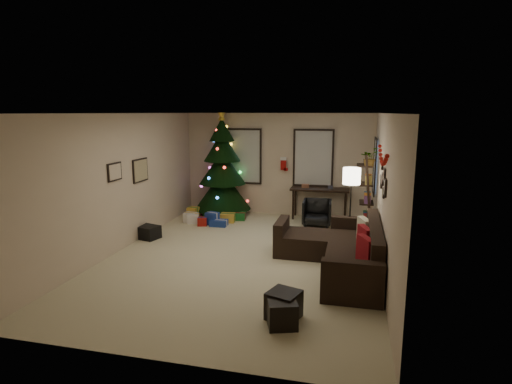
% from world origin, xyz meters
% --- Properties ---
extents(floor, '(7.00, 7.00, 0.00)m').
position_xyz_m(floor, '(0.00, 0.00, 0.00)').
color(floor, beige).
rests_on(floor, ground).
extents(ceiling, '(7.00, 7.00, 0.00)m').
position_xyz_m(ceiling, '(0.00, 0.00, 2.70)').
color(ceiling, white).
rests_on(ceiling, floor).
extents(wall_back, '(5.00, 0.00, 5.00)m').
position_xyz_m(wall_back, '(0.00, 3.50, 1.35)').
color(wall_back, beige).
rests_on(wall_back, floor).
extents(wall_front, '(5.00, 0.00, 5.00)m').
position_xyz_m(wall_front, '(0.00, -3.50, 1.35)').
color(wall_front, beige).
rests_on(wall_front, floor).
extents(wall_left, '(0.00, 7.00, 7.00)m').
position_xyz_m(wall_left, '(-2.50, 0.00, 1.35)').
color(wall_left, beige).
rests_on(wall_left, floor).
extents(wall_right, '(0.00, 7.00, 7.00)m').
position_xyz_m(wall_right, '(2.50, 0.00, 1.35)').
color(wall_right, beige).
rests_on(wall_right, floor).
extents(window_back_left, '(1.05, 0.06, 1.50)m').
position_xyz_m(window_back_left, '(-0.95, 3.47, 1.55)').
color(window_back_left, '#728CB2').
rests_on(window_back_left, wall_back).
extents(window_back_right, '(1.05, 0.06, 1.50)m').
position_xyz_m(window_back_right, '(0.95, 3.47, 1.55)').
color(window_back_right, '#728CB2').
rests_on(window_back_right, wall_back).
extents(window_right_wall, '(0.06, 0.90, 1.30)m').
position_xyz_m(window_right_wall, '(2.47, 2.55, 1.50)').
color(window_right_wall, '#728CB2').
rests_on(window_right_wall, wall_right).
extents(christmas_tree, '(1.51, 1.51, 2.81)m').
position_xyz_m(christmas_tree, '(-1.43, 3.15, 1.16)').
color(christmas_tree, black).
rests_on(christmas_tree, floor).
extents(presents, '(1.50, 1.04, 0.30)m').
position_xyz_m(presents, '(-1.49, 2.26, 0.12)').
color(presents, gold).
rests_on(presents, floor).
extents(sofa, '(1.91, 2.77, 0.87)m').
position_xyz_m(sofa, '(1.84, -0.13, 0.29)').
color(sofa, black).
rests_on(sofa, floor).
extents(pillow_red_a, '(0.28, 0.45, 0.44)m').
position_xyz_m(pillow_red_a, '(2.21, -1.06, 0.64)').
color(pillow_red_a, maroon).
rests_on(pillow_red_a, sofa).
extents(pillow_red_b, '(0.25, 0.44, 0.43)m').
position_xyz_m(pillow_red_b, '(2.21, -0.47, 0.64)').
color(pillow_red_b, maroon).
rests_on(pillow_red_b, sofa).
extents(pillow_cream, '(0.26, 0.45, 0.43)m').
position_xyz_m(pillow_cream, '(2.21, 0.13, 0.63)').
color(pillow_cream, beige).
rests_on(pillow_cream, sofa).
extents(ottoman_near, '(0.50, 0.50, 0.37)m').
position_xyz_m(ottoman_near, '(1.15, -2.22, 0.19)').
color(ottoman_near, black).
rests_on(ottoman_near, floor).
extents(ottoman_far, '(0.46, 0.46, 0.35)m').
position_xyz_m(ottoman_far, '(1.16, -2.43, 0.17)').
color(ottoman_far, black).
rests_on(ottoman_far, floor).
extents(desk, '(1.49, 0.53, 0.80)m').
position_xyz_m(desk, '(1.16, 3.22, 0.71)').
color(desk, black).
rests_on(desk, floor).
extents(desk_chair, '(0.64, 0.60, 0.64)m').
position_xyz_m(desk_chair, '(1.16, 2.57, 0.32)').
color(desk_chair, black).
rests_on(desk_chair, floor).
extents(bookshelf, '(0.30, 0.54, 1.85)m').
position_xyz_m(bookshelf, '(2.30, 1.88, 0.90)').
color(bookshelf, black).
rests_on(bookshelf, floor).
extents(potted_plant, '(0.65, 0.65, 0.55)m').
position_xyz_m(potted_plant, '(2.30, 1.76, 1.84)').
color(potted_plant, '#4C4C4C').
rests_on(potted_plant, bookshelf).
extents(floor_lamp, '(0.35, 0.35, 1.64)m').
position_xyz_m(floor_lamp, '(1.95, 1.00, 1.37)').
color(floor_lamp, black).
rests_on(floor_lamp, floor).
extents(art_map, '(0.04, 0.60, 0.50)m').
position_xyz_m(art_map, '(-2.48, 0.70, 1.49)').
color(art_map, black).
rests_on(art_map, wall_left).
extents(art_abstract, '(0.04, 0.45, 0.35)m').
position_xyz_m(art_abstract, '(-2.48, -0.28, 1.60)').
color(art_abstract, black).
rests_on(art_abstract, wall_left).
extents(gallery, '(0.03, 1.25, 0.54)m').
position_xyz_m(gallery, '(2.48, -0.07, 1.57)').
color(gallery, black).
rests_on(gallery, wall_right).
extents(garland, '(0.08, 1.90, 0.30)m').
position_xyz_m(garland, '(2.45, 0.00, 1.98)').
color(garland, '#A5140C').
rests_on(garland, wall_right).
extents(stocking_left, '(0.20, 0.05, 0.36)m').
position_xyz_m(stocking_left, '(-0.14, 3.57, 1.51)').
color(stocking_left, '#990F0C').
rests_on(stocking_left, wall_back).
extents(stocking_right, '(0.20, 0.05, 0.36)m').
position_xyz_m(stocking_right, '(0.19, 3.38, 1.39)').
color(stocking_right, '#990F0C').
rests_on(stocking_right, wall_back).
extents(storage_bin, '(0.64, 0.51, 0.28)m').
position_xyz_m(storage_bin, '(-2.38, 0.64, 0.14)').
color(storage_bin, black).
rests_on(storage_bin, floor).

